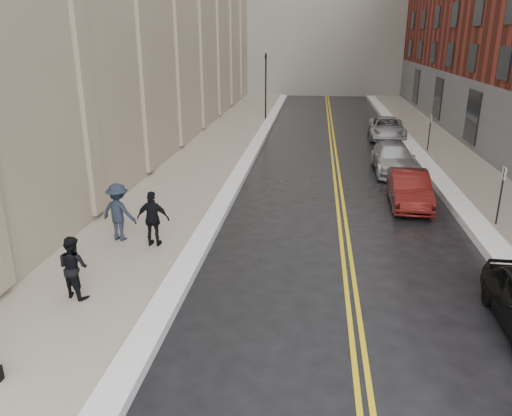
% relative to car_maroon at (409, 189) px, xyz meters
% --- Properties ---
extents(ground, '(160.00, 160.00, 0.00)m').
position_rel_car_maroon_xyz_m(ground, '(-5.20, -10.21, -0.69)').
color(ground, black).
rests_on(ground, ground).
extents(sidewalk_left, '(4.00, 64.00, 0.15)m').
position_rel_car_maroon_xyz_m(sidewalk_left, '(-9.70, 5.79, -0.61)').
color(sidewalk_left, gray).
rests_on(sidewalk_left, ground).
extents(sidewalk_right, '(3.00, 64.00, 0.15)m').
position_rel_car_maroon_xyz_m(sidewalk_right, '(3.80, 5.79, -0.61)').
color(sidewalk_right, gray).
rests_on(sidewalk_right, ground).
extents(lane_stripe_a, '(0.12, 64.00, 0.01)m').
position_rel_car_maroon_xyz_m(lane_stripe_a, '(-2.82, 5.79, -0.68)').
color(lane_stripe_a, gold).
rests_on(lane_stripe_a, ground).
extents(lane_stripe_b, '(0.12, 64.00, 0.01)m').
position_rel_car_maroon_xyz_m(lane_stripe_b, '(-2.58, 5.79, -0.68)').
color(lane_stripe_b, gold).
rests_on(lane_stripe_b, ground).
extents(snow_ridge_left, '(0.70, 60.80, 0.26)m').
position_rel_car_maroon_xyz_m(snow_ridge_left, '(-7.40, 5.79, -0.56)').
color(snow_ridge_left, white).
rests_on(snow_ridge_left, ground).
extents(snow_ridge_right, '(0.85, 60.80, 0.30)m').
position_rel_car_maroon_xyz_m(snow_ridge_right, '(1.95, 5.79, -0.54)').
color(snow_ridge_right, white).
rests_on(snow_ridge_right, ground).
extents(traffic_signal, '(0.18, 0.15, 5.20)m').
position_rel_car_maroon_xyz_m(traffic_signal, '(-7.80, 19.79, 2.40)').
color(traffic_signal, black).
rests_on(traffic_signal, ground).
extents(parking_sign_near, '(0.06, 0.35, 2.23)m').
position_rel_car_maroon_xyz_m(parking_sign_near, '(2.70, -2.21, 0.67)').
color(parking_sign_near, black).
rests_on(parking_sign_near, ground).
extents(parking_sign_far, '(0.06, 0.35, 2.23)m').
position_rel_car_maroon_xyz_m(parking_sign_far, '(2.70, 9.79, 0.67)').
color(parking_sign_far, black).
rests_on(parking_sign_far, ground).
extents(car_maroon, '(1.61, 4.21, 1.37)m').
position_rel_car_maroon_xyz_m(car_maroon, '(0.00, 0.00, 0.00)').
color(car_maroon, '#4E100D').
rests_on(car_maroon, ground).
extents(car_silver_near, '(1.93, 4.74, 1.37)m').
position_rel_car_maroon_xyz_m(car_silver_near, '(0.09, 5.24, 0.00)').
color(car_silver_near, '#9A9DA1').
rests_on(car_silver_near, ground).
extents(car_silver_far, '(2.54, 5.06, 1.37)m').
position_rel_car_maroon_xyz_m(car_silver_far, '(0.85, 13.89, 0.00)').
color(car_silver_far, '#A1A3AA').
rests_on(car_silver_far, ground).
extents(pedestrian_a, '(0.98, 0.89, 1.65)m').
position_rel_car_maroon_xyz_m(pedestrian_a, '(-9.78, -8.93, 0.29)').
color(pedestrian_a, black).
rests_on(pedestrian_a, sidewalk_left).
extents(pedestrian_b, '(1.37, 1.01, 1.91)m').
position_rel_car_maroon_xyz_m(pedestrian_b, '(-10.05, -5.17, 0.42)').
color(pedestrian_b, '#1A2230').
rests_on(pedestrian_b, sidewalk_left).
extents(pedestrian_c, '(1.06, 0.46, 1.80)m').
position_rel_car_maroon_xyz_m(pedestrian_c, '(-8.80, -5.50, 0.36)').
color(pedestrian_c, black).
rests_on(pedestrian_c, sidewalk_left).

